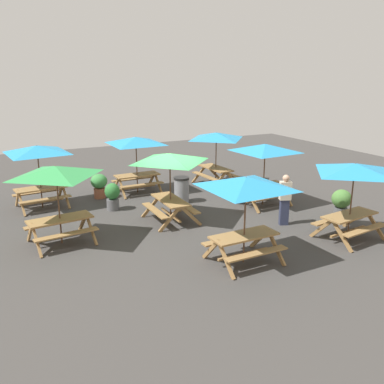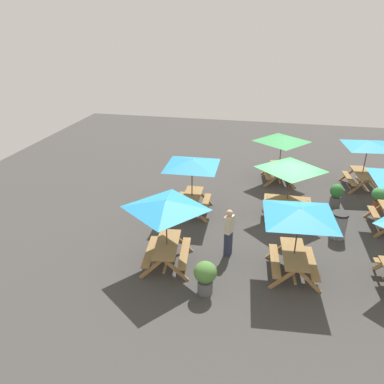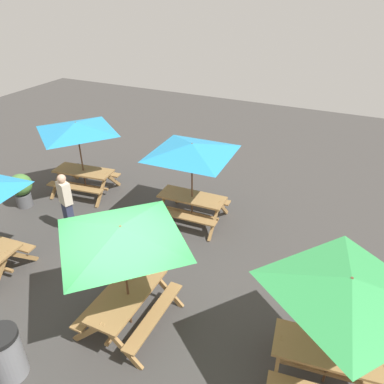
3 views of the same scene
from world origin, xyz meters
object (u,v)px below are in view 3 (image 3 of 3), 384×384
at_px(person_standing, 66,202).
at_px(trash_bin_gray, 5,354).
at_px(picnic_table_1, 192,155).
at_px(picnic_table_3, 122,241).
at_px(picnic_table_5, 77,132).
at_px(potted_plant_1, 21,188).
at_px(picnic_table_2, 348,294).

bearing_deg(person_standing, trash_bin_gray, 138.75).
bearing_deg(person_standing, picnic_table_1, -124.97).
bearing_deg(trash_bin_gray, picnic_table_3, 55.28).
xyz_separation_m(picnic_table_5, trash_bin_gray, (2.88, -5.56, -1.49)).
distance_m(picnic_table_1, potted_plant_1, 5.20).
bearing_deg(potted_plant_1, picnic_table_5, 52.06).
bearing_deg(picnic_table_1, picnic_table_3, -85.28).
xyz_separation_m(picnic_table_2, potted_plant_1, (-8.84, 2.02, -1.39)).
xyz_separation_m(picnic_table_3, potted_plant_1, (-5.24, 2.34, -1.39)).
height_order(trash_bin_gray, person_standing, person_standing).
xyz_separation_m(picnic_table_3, trash_bin_gray, (-1.24, -1.79, -1.49)).
height_order(picnic_table_1, person_standing, picnic_table_1).
distance_m(picnic_table_2, picnic_table_3, 3.62).
height_order(picnic_table_2, person_standing, picnic_table_2).
height_order(picnic_table_1, trash_bin_gray, picnic_table_1).
distance_m(picnic_table_1, picnic_table_2, 5.29).
height_order(picnic_table_2, picnic_table_3, same).
bearing_deg(picnic_table_1, person_standing, -148.34).
height_order(picnic_table_2, potted_plant_1, picnic_table_2).
height_order(picnic_table_1, picnic_table_2, same).
relative_size(picnic_table_2, picnic_table_3, 1.00).
bearing_deg(person_standing, picnic_table_5, -40.83).
height_order(picnic_table_3, trash_bin_gray, picnic_table_3).
bearing_deg(picnic_table_5, potted_plant_1, -135.21).
relative_size(picnic_table_1, trash_bin_gray, 2.88).
bearing_deg(picnic_table_3, trash_bin_gray, 145.60).
height_order(picnic_table_5, person_standing, picnic_table_5).
height_order(picnic_table_3, potted_plant_1, picnic_table_3).
bearing_deg(potted_plant_1, picnic_table_2, -12.86).
height_order(picnic_table_5, trash_bin_gray, picnic_table_5).
distance_m(picnic_table_5, trash_bin_gray, 6.44).
xyz_separation_m(picnic_table_1, trash_bin_gray, (-0.81, -5.54, -1.49)).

